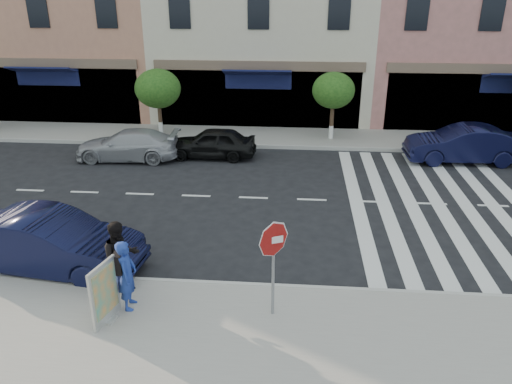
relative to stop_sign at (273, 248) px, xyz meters
name	(u,v)px	position (x,y,z in m)	size (l,w,h in m)	color
ground	(241,257)	(-1.00, 2.62, -1.80)	(120.00, 120.00, 0.00)	black
sidewalk_near	(220,349)	(-1.00, -1.13, -1.73)	(60.00, 4.50, 0.15)	gray
sidewalk_far	(266,137)	(-1.00, 13.62, -1.73)	(60.00, 3.00, 0.15)	gray
building_centre	(265,8)	(-1.50, 19.62, 3.70)	(11.00, 9.00, 11.00)	beige
street_tree_wb	(158,89)	(-6.00, 13.42, 0.50)	(2.10, 2.10, 3.06)	#473323
street_tree_c	(333,91)	(2.00, 13.42, 0.55)	(1.90, 1.90, 3.04)	#473323
stop_sign	(273,248)	(0.00, 0.00, 0.00)	(0.74, 0.34, 2.25)	gray
photographer	(127,275)	(-3.19, 0.01, -0.83)	(0.60, 0.39, 1.64)	navy
walker	(121,258)	(-3.52, 0.57, -0.75)	(0.88, 0.68, 1.80)	black
poster_board	(105,294)	(-3.52, -0.52, -0.98)	(0.39, 0.89, 1.38)	beige
car_near_mid	(50,243)	(-5.74, 1.62, -1.03)	(1.64, 4.71, 1.55)	black
car_far_left	(128,145)	(-6.54, 10.22, -1.18)	(1.74, 4.27, 1.24)	#9E9EA3
car_far_mid	(212,143)	(-3.12, 10.75, -1.18)	(1.48, 3.69, 1.26)	black
car_far_right	(463,144)	(7.20, 11.03, -1.05)	(1.59, 4.56, 1.50)	black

